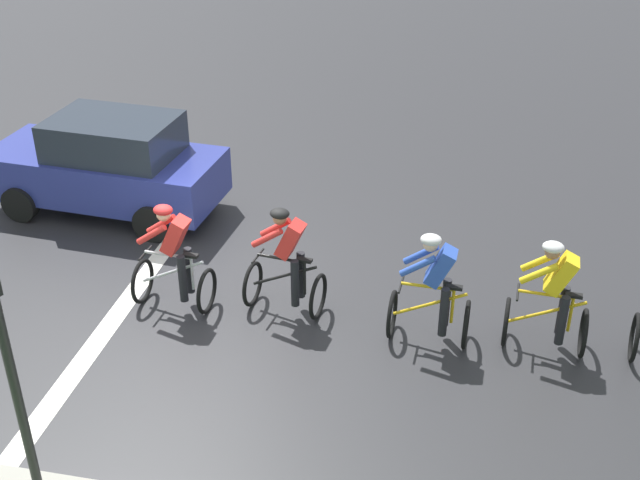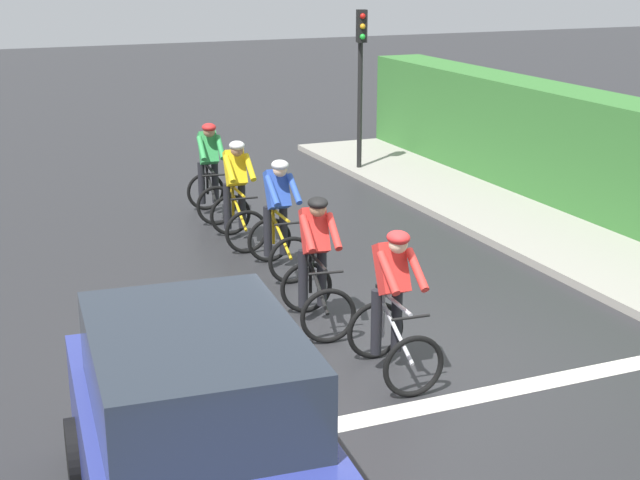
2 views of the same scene
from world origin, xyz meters
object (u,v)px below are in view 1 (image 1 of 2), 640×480
Objects in this scene: car_navy at (108,165)px; traffic_light_near_crossing at (0,340)px; cyclist_second at (552,300)px; cyclist_fourth at (287,264)px; cyclist_trailing at (174,260)px; cyclist_mid at (434,292)px.

car_navy is 1.26× the size of traffic_light_near_crossing.
cyclist_fourth is at bearing -92.90° from cyclist_second.
cyclist_second is at bearing 90.34° from cyclist_trailing.
car_navy reaches higher than cyclist_mid.
cyclist_mid and cyclist_fourth have the same top height.
cyclist_fourth is at bearing -98.34° from cyclist_mid.
traffic_light_near_crossing reaches higher than cyclist_second.
cyclist_second is at bearing 87.10° from cyclist_fourth.
cyclist_second and cyclist_mid have the same top height.
car_navy is at bearing -162.37° from traffic_light_near_crossing.
cyclist_mid is at bearing -85.45° from cyclist_second.
traffic_light_near_crossing reaches higher than cyclist_fourth.
car_navy is (-2.51, -3.86, 0.08)m from cyclist_fourth.
cyclist_trailing is 0.50× the size of traffic_light_near_crossing.
traffic_light_near_crossing is at bearing -22.67° from cyclist_fourth.
cyclist_second is at bearing 126.34° from traffic_light_near_crossing.
traffic_light_near_crossing is at bearing -44.99° from cyclist_mid.
cyclist_second is 0.50× the size of traffic_light_near_crossing.
traffic_light_near_crossing is (4.16, -1.74, 1.43)m from cyclist_fourth.
car_navy reaches higher than cyclist_second.
cyclist_fourth is 1.00× the size of cyclist_trailing.
cyclist_mid is 3.73m from cyclist_trailing.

